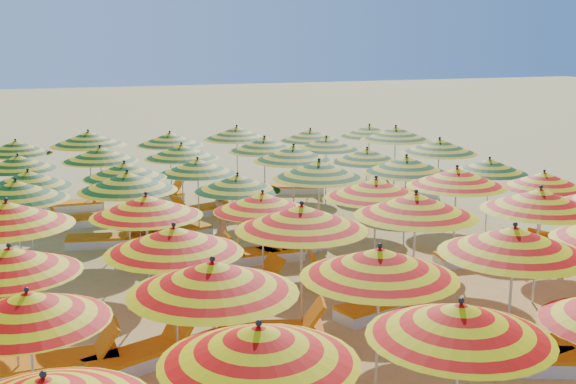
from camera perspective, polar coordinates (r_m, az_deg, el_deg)
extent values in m
plane|color=#E9C167|center=(15.43, 0.66, -6.19)|extent=(120.00, 120.00, 0.00)
sphere|color=black|center=(6.67, -18.80, -13.49)|extent=(0.07, 0.07, 0.07)
cone|color=#EF6600|center=(7.26, -2.31, -11.93)|extent=(2.55, 2.55, 0.39)
sphere|color=black|center=(7.17, -2.33, -10.31)|extent=(0.07, 0.07, 0.07)
cone|color=#EF6600|center=(8.03, 13.45, -9.85)|extent=(2.59, 2.59, 0.39)
sphere|color=black|center=(7.95, 13.53, -8.36)|extent=(0.07, 0.07, 0.07)
cylinder|color=silver|center=(9.30, -19.51, -13.35)|extent=(0.04, 0.04, 1.92)
cone|color=#EF6600|center=(8.98, -19.88, -8.54)|extent=(2.51, 2.51, 0.37)
sphere|color=black|center=(8.92, -19.98, -7.27)|extent=(0.06, 0.06, 0.06)
cylinder|color=silver|center=(9.24, -5.84, -12.14)|extent=(0.04, 0.04, 2.13)
cone|color=#EF6600|center=(8.90, -5.97, -6.72)|extent=(2.45, 2.45, 0.41)
sphere|color=black|center=(8.83, -6.00, -5.28)|extent=(0.07, 0.07, 0.07)
cylinder|color=silver|center=(9.87, 7.10, -10.60)|extent=(0.04, 0.04, 2.10)
cone|color=#EF6600|center=(9.56, 7.24, -5.55)|extent=(2.66, 2.66, 0.40)
sphere|color=black|center=(9.49, 7.28, -4.23)|extent=(0.07, 0.07, 0.07)
cylinder|color=silver|center=(11.07, 17.14, -8.35)|extent=(0.04, 0.04, 2.16)
cone|color=#EF6600|center=(10.78, 17.45, -3.68)|extent=(2.20, 2.20, 0.41)
sphere|color=black|center=(10.72, 17.53, -2.46)|extent=(0.07, 0.07, 0.07)
cylinder|color=silver|center=(10.99, -20.79, -9.30)|extent=(0.04, 0.04, 1.96)
cone|color=#EF6600|center=(10.72, -21.13, -5.06)|extent=(2.25, 2.25, 0.37)
sphere|color=black|center=(10.67, -21.22, -3.95)|extent=(0.07, 0.07, 0.07)
cylinder|color=silver|center=(11.07, -8.83, -8.19)|extent=(0.04, 0.04, 2.07)
cone|color=#EF6600|center=(10.79, -8.99, -3.73)|extent=(2.52, 2.52, 0.39)
sphere|color=black|center=(10.73, -9.03, -2.57)|extent=(0.07, 0.07, 0.07)
cylinder|color=silver|center=(11.82, 1.07, -6.45)|extent=(0.04, 0.04, 2.17)
cone|color=#EF6600|center=(11.55, 1.08, -2.02)|extent=(2.39, 2.39, 0.41)
sphere|color=black|center=(11.49, 1.09, -0.87)|extent=(0.07, 0.07, 0.07)
cylinder|color=silver|center=(12.92, 9.90, -5.03)|extent=(0.04, 0.04, 2.15)
cone|color=#EF6600|center=(12.68, 10.06, -0.99)|extent=(2.43, 2.43, 0.41)
sphere|color=black|center=(12.63, 10.10, 0.05)|extent=(0.07, 0.07, 0.07)
cylinder|color=silver|center=(14.03, 19.04, -4.22)|extent=(0.04, 0.04, 2.12)
cone|color=#EF6600|center=(13.81, 19.30, -0.57)|extent=(2.41, 2.41, 0.40)
sphere|color=black|center=(13.77, 19.37, 0.37)|extent=(0.07, 0.07, 0.07)
cylinder|color=silver|center=(12.91, -21.01, -5.67)|extent=(0.04, 0.04, 2.17)
cone|color=#EF6600|center=(12.66, -21.33, -1.62)|extent=(2.72, 2.72, 0.41)
sphere|color=black|center=(12.61, -21.41, -0.57)|extent=(0.07, 0.07, 0.07)
cylinder|color=silver|center=(13.40, -10.99, -4.73)|extent=(0.04, 0.04, 2.03)
cone|color=#EF6600|center=(13.17, -11.14, -1.07)|extent=(2.46, 2.46, 0.39)
sphere|color=black|center=(13.13, -11.18, -0.12)|extent=(0.07, 0.07, 0.07)
cylinder|color=silver|center=(13.96, -2.00, -4.09)|extent=(0.04, 0.04, 1.90)
cone|color=#EF6600|center=(13.76, -2.02, -0.79)|extent=(1.94, 1.94, 0.36)
sphere|color=black|center=(13.71, -2.03, 0.06)|extent=(0.06, 0.06, 0.06)
cylinder|color=silver|center=(14.66, 6.87, -3.09)|extent=(0.04, 0.04, 2.05)
cone|color=#EF6600|center=(14.45, 6.96, 0.31)|extent=(2.61, 2.61, 0.39)
sphere|color=black|center=(14.41, 6.98, 1.18)|extent=(0.07, 0.07, 0.07)
cylinder|color=silver|center=(15.78, 13.03, -2.11)|extent=(0.04, 0.04, 2.11)
cone|color=#EF6600|center=(15.58, 13.19, 1.15)|extent=(2.59, 2.59, 0.40)
sphere|color=black|center=(15.54, 13.23, 1.99)|extent=(0.07, 0.07, 0.07)
cylinder|color=silver|center=(17.17, 19.36, -1.74)|extent=(0.04, 0.04, 1.87)
cone|color=#EF6600|center=(17.00, 19.56, 0.92)|extent=(2.27, 2.27, 0.36)
sphere|color=black|center=(16.97, 19.60, 1.59)|extent=(0.06, 0.06, 0.06)
cylinder|color=silver|center=(15.32, -20.45, -3.12)|extent=(0.04, 0.04, 2.05)
cone|color=#646304|center=(15.12, -20.69, 0.13)|extent=(2.44, 2.44, 0.39)
sphere|color=black|center=(15.08, -20.76, 0.96)|extent=(0.07, 0.07, 0.07)
cylinder|color=silver|center=(15.50, -12.42, -2.42)|extent=(0.04, 0.04, 2.06)
cone|color=#646304|center=(15.30, -12.58, 0.83)|extent=(2.65, 2.65, 0.39)
sphere|color=black|center=(15.26, -12.62, 1.66)|extent=(0.07, 0.07, 0.07)
cylinder|color=silver|center=(15.86, -3.96, -2.16)|extent=(0.04, 0.04, 1.88)
cone|color=#646304|center=(15.68, -4.01, 0.73)|extent=(1.92, 1.92, 0.36)
sphere|color=black|center=(15.64, -4.02, 1.47)|extent=(0.06, 0.06, 0.06)
cylinder|color=silver|center=(16.25, 2.43, -1.39)|extent=(0.04, 0.04, 2.11)
cone|color=#646304|center=(16.06, 2.46, 1.78)|extent=(2.53, 2.53, 0.40)
sphere|color=black|center=(16.02, 2.47, 2.59)|extent=(0.07, 0.07, 0.07)
cylinder|color=silver|center=(17.24, 9.22, -0.80)|extent=(0.04, 0.04, 2.07)
cone|color=#646304|center=(17.07, 9.33, 2.14)|extent=(2.50, 2.50, 0.39)
sphere|color=black|center=(17.03, 9.35, 2.89)|extent=(0.07, 0.07, 0.07)
cylinder|color=silver|center=(18.59, 15.48, -0.46)|extent=(0.04, 0.04, 1.87)
cone|color=#646304|center=(18.44, 15.62, 1.99)|extent=(2.16, 2.16, 0.36)
sphere|color=black|center=(18.41, 15.66, 2.62)|extent=(0.06, 0.06, 0.06)
cylinder|color=silver|center=(17.16, -19.64, -1.72)|extent=(0.04, 0.04, 1.90)
cone|color=#646304|center=(16.99, -19.84, 0.98)|extent=(2.41, 2.41, 0.36)
sphere|color=black|center=(16.95, -19.89, 1.67)|extent=(0.06, 0.06, 0.06)
cylinder|color=silver|center=(17.36, -12.66, -1.06)|extent=(0.04, 0.04, 1.95)
cone|color=#646304|center=(17.19, -12.79, 1.68)|extent=(2.56, 2.56, 0.37)
sphere|color=black|center=(17.16, -12.82, 2.38)|extent=(0.06, 0.06, 0.06)
cylinder|color=silver|center=(17.87, -7.08, -0.56)|extent=(0.04, 0.04, 1.90)
cone|color=#646304|center=(17.71, -7.15, 2.03)|extent=(2.01, 2.01, 0.36)
sphere|color=black|center=(17.67, -7.17, 2.70)|extent=(0.06, 0.06, 0.06)
cylinder|color=silver|center=(18.57, 0.44, 0.31)|extent=(0.04, 0.04, 2.09)
cone|color=#646304|center=(18.40, 0.44, 3.07)|extent=(2.54, 2.54, 0.40)
sphere|color=black|center=(18.37, 0.44, 3.78)|extent=(0.07, 0.07, 0.07)
cylinder|color=silver|center=(19.40, 6.20, 0.48)|extent=(0.04, 0.04, 1.91)
cone|color=#646304|center=(19.25, 6.26, 2.90)|extent=(2.01, 2.01, 0.36)
sphere|color=black|center=(19.22, 6.27, 3.51)|extent=(0.06, 0.06, 0.06)
cylinder|color=silver|center=(20.27, 11.76, 1.05)|extent=(0.04, 0.04, 2.08)
cone|color=#646304|center=(20.12, 11.87, 3.58)|extent=(2.43, 2.43, 0.40)
sphere|color=black|center=(20.08, 11.90, 4.22)|extent=(0.07, 0.07, 0.07)
cylinder|color=silver|center=(19.57, -20.38, -0.15)|extent=(0.04, 0.04, 1.88)
cone|color=#646304|center=(19.42, -20.56, 2.20)|extent=(1.90, 1.90, 0.36)
sphere|color=black|center=(19.39, -20.61, 2.80)|extent=(0.06, 0.06, 0.06)
cylinder|color=silver|center=(19.68, -14.49, 0.45)|extent=(0.04, 0.04, 1.99)
cone|color=#646304|center=(19.53, -14.62, 2.92)|extent=(2.41, 2.41, 0.38)
sphere|color=black|center=(19.50, -14.65, 3.55)|extent=(0.07, 0.07, 0.07)
cylinder|color=silver|center=(19.68, -8.34, 0.72)|extent=(0.04, 0.04, 1.99)
cone|color=#646304|center=(19.53, -8.42, 3.20)|extent=(2.29, 2.29, 0.38)
sphere|color=black|center=(19.50, -8.44, 3.83)|extent=(0.07, 0.07, 0.07)
cylinder|color=silver|center=(20.27, -1.86, 1.27)|extent=(0.04, 0.04, 2.06)
cone|color=#646304|center=(20.12, -1.87, 3.77)|extent=(2.34, 2.34, 0.39)
sphere|color=black|center=(20.09, -1.88, 4.41)|extent=(0.07, 0.07, 0.07)
cylinder|color=silver|center=(21.35, 3.02, 1.64)|extent=(0.04, 0.04, 1.93)
cone|color=#646304|center=(21.22, 3.04, 3.86)|extent=(2.47, 2.47, 0.37)
sphere|color=black|center=(21.19, 3.05, 4.43)|extent=(0.06, 0.06, 0.06)
cylinder|color=silver|center=(22.30, 8.42, 2.25)|extent=(0.04, 0.04, 2.14)
cone|color=#646304|center=(22.16, 8.50, 4.61)|extent=(2.62, 2.62, 0.41)
sphere|color=black|center=(22.13, 8.51, 5.21)|extent=(0.07, 0.07, 0.07)
cylinder|color=silver|center=(21.72, -20.54, 1.10)|extent=(0.04, 0.04, 1.97)
cone|color=#646304|center=(21.58, -20.71, 3.32)|extent=(2.13, 2.13, 0.37)
sphere|color=black|center=(21.55, -20.75, 3.89)|extent=(0.07, 0.07, 0.07)
cylinder|color=silver|center=(21.55, -15.35, 1.63)|extent=(0.04, 0.04, 2.16)
cone|color=#646304|center=(21.40, -15.49, 4.09)|extent=(2.36, 2.36, 0.41)
sphere|color=black|center=(21.37, -15.52, 4.72)|extent=(0.07, 0.07, 0.07)
cylinder|color=silver|center=(22.06, -9.25, 1.93)|extent=(0.04, 0.04, 2.00)
cone|color=#646304|center=(21.93, -9.32, 4.16)|extent=(2.14, 2.14, 0.38)
sphere|color=black|center=(21.90, -9.34, 4.73)|extent=(0.07, 0.07, 0.07)
cylinder|color=silver|center=(22.61, -4.03, 2.41)|extent=(0.04, 0.04, 2.08)
cone|color=#646304|center=(22.47, -4.07, 4.68)|extent=(2.15, 2.15, 0.40)
sphere|color=black|center=(22.44, -4.07, 5.26)|extent=(0.07, 0.07, 0.07)
cylinder|color=silver|center=(23.15, 1.76, 2.47)|extent=(0.04, 0.04, 1.93)
cone|color=#646304|center=(23.02, 1.77, 4.52)|extent=(2.56, 2.56, 0.37)
sphere|color=black|center=(23.00, 1.78, 5.05)|extent=(0.06, 0.06, 0.06)
cylinder|color=silver|center=(23.92, 6.40, 2.78)|extent=(0.04, 0.04, 1.98)
cone|color=#646304|center=(23.80, 6.44, 4.82)|extent=(2.21, 2.21, 0.38)
sphere|color=black|center=(23.77, 6.46, 5.33)|extent=(0.07, 0.07, 0.07)
cube|color=white|center=(11.65, 19.50, -12.67)|extent=(1.79, 1.18, 0.20)
cube|color=orange|center=(11.60, 19.55, -12.08)|extent=(1.79, 1.18, 0.06)
cube|color=white|center=(11.42, -17.63, -13.07)|extent=(1.71, 0.60, 0.20)
cube|color=orange|center=(11.36, -17.67, -12.47)|extent=(1.71, 0.60, 0.06)
cube|color=orange|center=(11.31, -14.14, -11.16)|extent=(0.37, 0.58, 0.48)
cube|color=white|center=(11.37, -11.49, -12.83)|extent=(1.80, 1.14, 0.20)
cube|color=orange|center=(11.31, -11.52, -12.24)|extent=(1.80, 1.14, 0.06)
cube|color=orange|center=(11.55, -8.51, -10.40)|extent=(0.55, 0.67, 0.48)
cube|color=white|center=(11.96, -1.38, -11.28)|extent=(1.80, 1.06, 0.20)
cube|color=orange|center=(11.91, -1.39, -10.71)|extent=(1.80, 1.06, 0.06)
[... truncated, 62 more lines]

